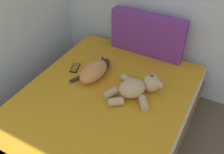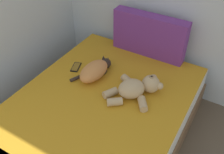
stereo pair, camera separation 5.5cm
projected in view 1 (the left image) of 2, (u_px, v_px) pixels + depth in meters
name	position (u px, v px, depth m)	size (l,w,h in m)	color
bed	(97.00, 125.00, 2.25)	(1.43, 2.03, 0.48)	brown
patterned_cushion	(147.00, 35.00, 2.57)	(0.76, 0.13, 0.43)	#72338C
cat	(95.00, 71.00, 2.35)	(0.27, 0.42, 0.15)	#D18447
teddy_bear	(137.00, 87.00, 2.16)	(0.44, 0.48, 0.17)	tan
cell_phone	(75.00, 68.00, 2.49)	(0.12, 0.16, 0.01)	black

